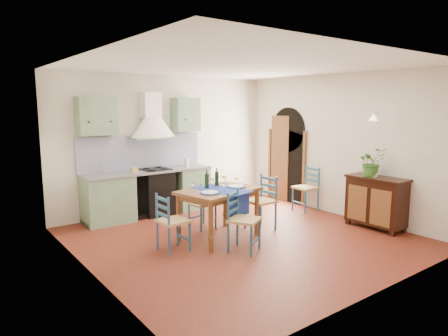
{
  "coord_description": "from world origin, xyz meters",
  "views": [
    {
      "loc": [
        -4.1,
        -4.95,
        2.17
      ],
      "look_at": [
        -0.15,
        0.3,
        1.16
      ],
      "focal_mm": 32.0,
      "sensor_mm": 36.0,
      "label": 1
    }
  ],
  "objects_px": {
    "sideboard": "(376,200)",
    "dining_table": "(219,195)",
    "chair_near": "(242,220)",
    "potted_plant": "(371,162)"
  },
  "relations": [
    {
      "from": "dining_table",
      "to": "chair_near",
      "type": "height_order",
      "value": "dining_table"
    },
    {
      "from": "potted_plant",
      "to": "dining_table",
      "type": "bearing_deg",
      "value": 155.46
    },
    {
      "from": "chair_near",
      "to": "potted_plant",
      "type": "height_order",
      "value": "potted_plant"
    },
    {
      "from": "chair_near",
      "to": "sideboard",
      "type": "height_order",
      "value": "sideboard"
    },
    {
      "from": "dining_table",
      "to": "sideboard",
      "type": "relative_size",
      "value": 1.38
    },
    {
      "from": "sideboard",
      "to": "dining_table",
      "type": "bearing_deg",
      "value": 154.02
    },
    {
      "from": "chair_near",
      "to": "potted_plant",
      "type": "relative_size",
      "value": 1.79
    },
    {
      "from": "chair_near",
      "to": "dining_table",
      "type": "bearing_deg",
      "value": 83.76
    },
    {
      "from": "sideboard",
      "to": "potted_plant",
      "type": "xyz_separation_m",
      "value": [
        -0.05,
        0.1,
        0.68
      ]
    },
    {
      "from": "dining_table",
      "to": "chair_near",
      "type": "bearing_deg",
      "value": -96.24
    }
  ]
}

